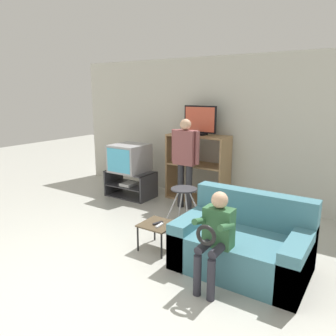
{
  "coord_description": "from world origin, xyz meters",
  "views": [
    {
      "loc": [
        2.54,
        -1.88,
        1.98
      ],
      "look_at": [
        -0.02,
        1.99,
        0.9
      ],
      "focal_mm": 35.0,
      "sensor_mm": 36.0,
      "label": 1
    }
  ],
  "objects_px": {
    "media_shelf": "(198,167)",
    "folding_stool": "(184,194)",
    "television_main": "(130,158)",
    "person_seated_child": "(215,233)",
    "snack_table": "(158,227)",
    "couch": "(243,245)",
    "television_flat": "(200,121)",
    "remote_control_white": "(160,225)",
    "person_standing_adult": "(185,155)",
    "tv_stand": "(131,184)",
    "remote_control_black": "(158,223)"
  },
  "relations": [
    {
      "from": "remote_control_white",
      "to": "television_main",
      "type": "bearing_deg",
      "value": 136.31
    },
    {
      "from": "tv_stand",
      "to": "person_seated_child",
      "type": "distance_m",
      "value": 3.28
    },
    {
      "from": "media_shelf",
      "to": "television_flat",
      "type": "relative_size",
      "value": 1.94
    },
    {
      "from": "remote_control_white",
      "to": "television_flat",
      "type": "bearing_deg",
      "value": 102.81
    },
    {
      "from": "folding_stool",
      "to": "remote_control_black",
      "type": "relative_size",
      "value": 3.96
    },
    {
      "from": "folding_stool",
      "to": "tv_stand",
      "type": "bearing_deg",
      "value": 158.82
    },
    {
      "from": "television_flat",
      "to": "snack_table",
      "type": "relative_size",
      "value": 1.52
    },
    {
      "from": "tv_stand",
      "to": "television_main",
      "type": "height_order",
      "value": "television_main"
    },
    {
      "from": "television_flat",
      "to": "remote_control_white",
      "type": "relative_size",
      "value": 4.36
    },
    {
      "from": "television_flat",
      "to": "remote_control_white",
      "type": "height_order",
      "value": "television_flat"
    },
    {
      "from": "television_main",
      "to": "snack_table",
      "type": "xyz_separation_m",
      "value": [
        1.72,
        -1.51,
        -0.45
      ]
    },
    {
      "from": "snack_table",
      "to": "person_seated_child",
      "type": "relative_size",
      "value": 0.41
    },
    {
      "from": "tv_stand",
      "to": "person_standing_adult",
      "type": "distance_m",
      "value": 1.38
    },
    {
      "from": "folding_stool",
      "to": "couch",
      "type": "relative_size",
      "value": 0.4
    },
    {
      "from": "remote_control_white",
      "to": "snack_table",
      "type": "bearing_deg",
      "value": 138.86
    },
    {
      "from": "media_shelf",
      "to": "remote_control_black",
      "type": "height_order",
      "value": "media_shelf"
    },
    {
      "from": "media_shelf",
      "to": "couch",
      "type": "bearing_deg",
      "value": -49.4
    },
    {
      "from": "remote_control_white",
      "to": "person_seated_child",
      "type": "xyz_separation_m",
      "value": [
        0.91,
        -0.32,
        0.24
      ]
    },
    {
      "from": "television_main",
      "to": "television_flat",
      "type": "height_order",
      "value": "television_flat"
    },
    {
      "from": "remote_control_white",
      "to": "person_standing_adult",
      "type": "xyz_separation_m",
      "value": [
        -0.56,
        1.57,
        0.58
      ]
    },
    {
      "from": "television_flat",
      "to": "person_standing_adult",
      "type": "bearing_deg",
      "value": -89.03
    },
    {
      "from": "couch",
      "to": "person_standing_adult",
      "type": "bearing_deg",
      "value": 139.14
    },
    {
      "from": "tv_stand",
      "to": "television_main",
      "type": "bearing_deg",
      "value": 151.06
    },
    {
      "from": "person_seated_child",
      "to": "media_shelf",
      "type": "bearing_deg",
      "value": 121.96
    },
    {
      "from": "television_flat",
      "to": "remote_control_white",
      "type": "distance_m",
      "value": 2.44
    },
    {
      "from": "media_shelf",
      "to": "folding_stool",
      "type": "bearing_deg",
      "value": -71.36
    },
    {
      "from": "remote_control_white",
      "to": "person_seated_child",
      "type": "relative_size",
      "value": 0.14
    },
    {
      "from": "television_main",
      "to": "person_seated_child",
      "type": "height_order",
      "value": "television_main"
    },
    {
      "from": "television_main",
      "to": "person_seated_child",
      "type": "distance_m",
      "value": 3.28
    },
    {
      "from": "snack_table",
      "to": "remote_control_black",
      "type": "relative_size",
      "value": 2.87
    },
    {
      "from": "television_main",
      "to": "folding_stool",
      "type": "bearing_deg",
      "value": -21.26
    },
    {
      "from": "couch",
      "to": "person_seated_child",
      "type": "height_order",
      "value": "person_seated_child"
    },
    {
      "from": "television_flat",
      "to": "couch",
      "type": "xyz_separation_m",
      "value": [
        1.59,
        -1.89,
        -1.19
      ]
    },
    {
      "from": "person_seated_child",
      "to": "remote_control_white",
      "type": "bearing_deg",
      "value": 160.59
    },
    {
      "from": "television_main",
      "to": "person_seated_child",
      "type": "xyz_separation_m",
      "value": [
        2.68,
        -1.88,
        -0.16
      ]
    },
    {
      "from": "television_main",
      "to": "person_seated_child",
      "type": "bearing_deg",
      "value": -34.97
    },
    {
      "from": "remote_control_white",
      "to": "person_standing_adult",
      "type": "height_order",
      "value": "person_standing_adult"
    },
    {
      "from": "remote_control_white",
      "to": "couch",
      "type": "bearing_deg",
      "value": 9.17
    },
    {
      "from": "person_seated_child",
      "to": "snack_table",
      "type": "bearing_deg",
      "value": 159.14
    },
    {
      "from": "tv_stand",
      "to": "person_seated_child",
      "type": "relative_size",
      "value": 0.9
    },
    {
      "from": "couch",
      "to": "television_flat",
      "type": "bearing_deg",
      "value": 130.02
    },
    {
      "from": "tv_stand",
      "to": "television_main",
      "type": "xyz_separation_m",
      "value": [
        -0.01,
        0.01,
        0.51
      ]
    },
    {
      "from": "television_main",
      "to": "remote_control_white",
      "type": "bearing_deg",
      "value": -41.23
    },
    {
      "from": "media_shelf",
      "to": "folding_stool",
      "type": "xyz_separation_m",
      "value": [
        0.38,
        -1.14,
        -0.15
      ]
    },
    {
      "from": "folding_stool",
      "to": "television_main",
      "type": "bearing_deg",
      "value": 158.74
    },
    {
      "from": "snack_table",
      "to": "couch",
      "type": "height_order",
      "value": "couch"
    },
    {
      "from": "tv_stand",
      "to": "television_main",
      "type": "relative_size",
      "value": 1.41
    },
    {
      "from": "television_main",
      "to": "couch",
      "type": "distance_m",
      "value": 3.14
    },
    {
      "from": "television_main",
      "to": "snack_table",
      "type": "bearing_deg",
      "value": -41.32
    },
    {
      "from": "folding_stool",
      "to": "couch",
      "type": "distance_m",
      "value": 1.45
    }
  ]
}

